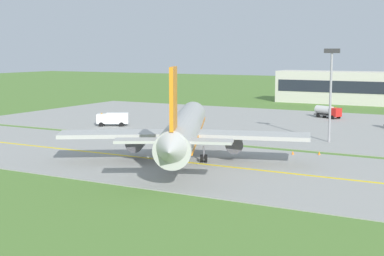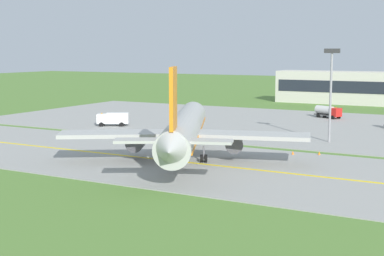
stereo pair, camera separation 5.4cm
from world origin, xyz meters
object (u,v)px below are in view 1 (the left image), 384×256
at_px(service_truck_pushback, 328,111).
at_px(apron_light_mast, 331,83).
at_px(service_truck_catering, 113,118).
at_px(airplane_lead, 185,129).

distance_m(service_truck_pushback, apron_light_mast, 33.42).
bearing_deg(service_truck_catering, apron_light_mast, 0.89).
bearing_deg(service_truck_catering, service_truck_pushback, 44.10).
distance_m(airplane_lead, service_truck_pushback, 55.02).
bearing_deg(service_truck_catering, airplane_lead, -38.77).
relative_size(service_truck_catering, service_truck_pushback, 0.99).
relative_size(airplane_lead, service_truck_pushback, 5.96).
bearing_deg(apron_light_mast, service_truck_catering, -179.11).
relative_size(airplane_lead, service_truck_catering, 6.02).
height_order(service_truck_catering, apron_light_mast, apron_light_mast).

